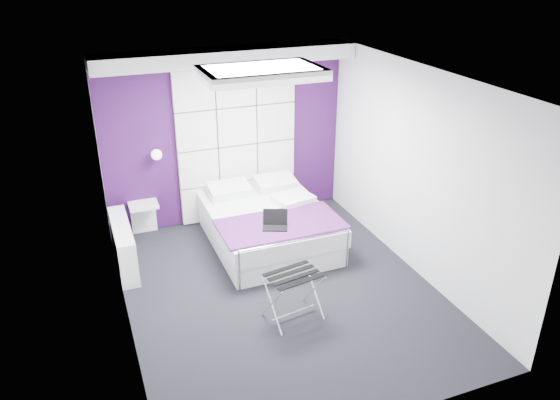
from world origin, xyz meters
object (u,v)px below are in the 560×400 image
nightstand (143,205)px  luggage_rack (293,296)px  bed (268,225)px  laptop (274,223)px  radiator (123,245)px  wall_lamp (156,154)px

nightstand → luggage_rack: 2.85m
bed → laptop: size_ratio=6.22×
bed → laptop: bearing=-102.0°
radiator → luggage_rack: (1.63, -1.84, -0.01)m
laptop → bed: bearing=100.8°
bed → nightstand: (-1.57, 0.86, 0.20)m
bed → nightstand: bed is taller
radiator → bed: bed is taller
radiator → bed: 1.96m
radiator → laptop: 1.98m
radiator → bed: size_ratio=0.62×
wall_lamp → nightstand: wall_lamp is taller
radiator → bed: (1.96, -0.14, -0.01)m
nightstand → luggage_rack: luggage_rack is taller
nightstand → radiator: bearing=-118.1°
wall_lamp → nightstand: bearing=-171.1°
radiator → luggage_rack: bearing=-48.4°
bed → luggage_rack: (-0.32, -1.70, -0.00)m
wall_lamp → laptop: bearing=-49.9°
wall_lamp → bed: bearing=-34.2°
bed → wall_lamp: bearing=145.8°
wall_lamp → radiator: wall_lamp is taller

